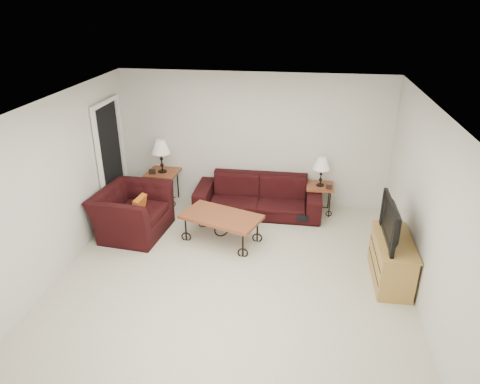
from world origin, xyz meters
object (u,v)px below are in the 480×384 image
lamp_left (161,156)px  tv_stand (391,260)px  lamp_right (321,172)px  television (396,222)px  side_table_left (164,187)px  backpack (303,213)px  side_table_right (319,199)px  armchair (132,212)px  coffee_table (221,228)px  sofa (258,196)px

lamp_left → tv_stand: size_ratio=0.58×
lamp_right → television: 2.23m
tv_stand → lamp_left: bearing=152.9°
side_table_left → backpack: side_table_left is taller
side_table_right → television: (0.94, -2.02, 0.67)m
lamp_left → backpack: 2.85m
lamp_right → television: bearing=-65.0°
backpack → lamp_left: bearing=179.0°
side_table_left → armchair: size_ratio=0.52×
coffee_table → armchair: size_ratio=1.05×
sofa → television: bearing=-41.7°
side_table_right → coffee_table: bearing=-140.8°
sofa → coffee_table: bearing=-113.1°
lamp_left → side_table_left: bearing=0.0°
side_table_left → television: (3.93, -2.02, 0.62)m
side_table_left → tv_stand: (3.95, -2.02, 0.01)m
lamp_right → coffee_table: size_ratio=0.43×
lamp_left → backpack: (2.70, -0.51, -0.75)m
lamp_right → coffee_table: 2.14m
lamp_right → tv_stand: (0.96, -2.02, -0.48)m
sofa → lamp_left: bearing=174.5°
side_table_left → backpack: size_ratio=1.62×
sofa → side_table_left: bearing=174.5°
television → coffee_table: bearing=-105.7°
lamp_right → television: television is taller
coffee_table → tv_stand: size_ratio=1.15×
sofa → tv_stand: bearing=-41.5°
lamp_left → coffee_table: (1.39, -1.31, -0.71)m
television → lamp_right: bearing=-155.0°
side_table_right → sofa: bearing=-170.9°
side_table_left → lamp_left: bearing=0.0°
armchair → backpack: size_ratio=3.08×
sofa → armchair: armchair is taller
lamp_left → lamp_right: lamp_left is taller
lamp_right → backpack: size_ratio=1.37×
tv_stand → lamp_right: bearing=115.5°
lamp_right → armchair: size_ratio=0.45×
sofa → lamp_left: (-1.87, 0.18, 0.61)m
side_table_left → lamp_left: size_ratio=1.00×
coffee_table → lamp_left: bearing=136.7°
side_table_right → backpack: 0.59m
tv_stand → television: television is taller
lamp_right → backpack: (-0.29, -0.51, -0.61)m
tv_stand → side_table_left: bearing=152.9°
tv_stand → backpack: 1.97m
lamp_left → television: bearing=-27.2°
television → backpack: size_ratio=2.51×
coffee_table → backpack: (1.31, 0.80, -0.04)m
tv_stand → backpack: (-1.25, 1.51, -0.13)m
backpack → side_table_left: bearing=179.0°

